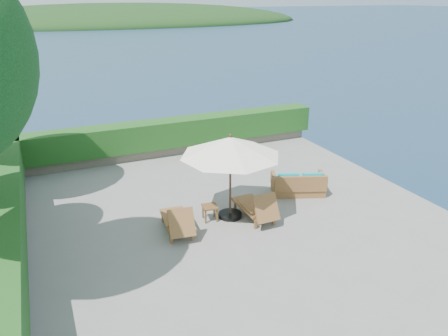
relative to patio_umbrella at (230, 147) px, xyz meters
name	(u,v)px	position (x,y,z in m)	size (l,w,h in m)	color
ground	(226,215)	(-0.08, 0.13, -2.07)	(12.00, 12.00, 0.00)	gray
foundation	(226,261)	(-0.08, 0.13, -3.62)	(12.00, 12.00, 3.00)	#5E574B
ocean	(226,301)	(-0.08, 0.13, -5.07)	(600.00, 600.00, 0.00)	navy
offshore_island	(121,23)	(24.92, 140.13, -5.07)	(126.00, 57.60, 12.60)	black
planter_wall_far	(168,149)	(-0.08, 5.73, -1.89)	(12.00, 0.60, 0.36)	slate
planter_wall_left	(8,254)	(-5.68, 0.13, -1.89)	(0.60, 12.00, 0.36)	slate
hedge_far	(167,133)	(-0.08, 5.73, -1.22)	(12.40, 0.90, 1.00)	#1E4212
hedge_left	(2,228)	(-5.68, 0.13, -1.22)	(0.90, 12.40, 1.00)	#1E4212
patio_umbrella	(230,147)	(0.00, 0.00, 0.00)	(3.10, 3.10, 2.45)	black
lounge_left	(178,220)	(-1.63, -0.29, -1.69)	(0.81, 1.63, 0.91)	brown
lounge_right	(257,207)	(0.60, -0.44, -1.67)	(0.77, 1.65, 0.94)	brown
side_table	(210,208)	(-0.59, 0.05, -1.71)	(0.46, 0.46, 0.43)	brown
wicker_loveseat	(298,185)	(2.57, 0.50, -1.76)	(1.81, 1.37, 0.80)	brown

